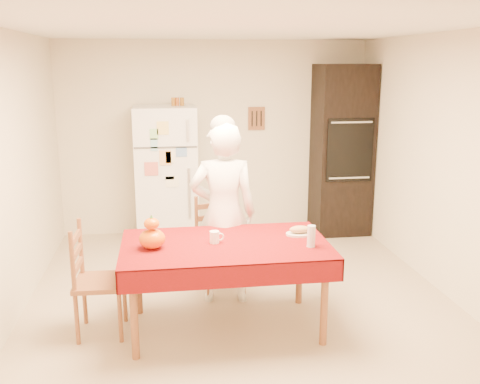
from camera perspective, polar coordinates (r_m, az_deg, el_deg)
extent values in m
plane|color=tan|center=(5.25, -0.04, -11.25)|extent=(4.50, 4.50, 0.00)
cube|color=beige|center=(7.07, -2.69, 5.77)|extent=(4.00, 0.02, 2.50)
cube|color=beige|center=(2.73, 6.83, -6.91)|extent=(4.00, 0.02, 2.50)
cube|color=beige|center=(4.99, -23.42, 1.42)|extent=(0.02, 4.50, 2.50)
cube|color=beige|center=(5.51, 21.02, 2.69)|extent=(0.02, 4.50, 2.50)
cube|color=white|center=(4.78, -0.04, 17.12)|extent=(4.00, 4.50, 0.02)
cube|color=brown|center=(7.10, 1.77, 7.85)|extent=(0.22, 0.02, 0.30)
cube|color=white|center=(6.74, -7.85, 1.83)|extent=(0.75, 0.70, 1.70)
cube|color=silver|center=(6.28, -5.57, 6.60)|extent=(0.03, 0.03, 0.25)
cube|color=silver|center=(6.41, -5.42, -0.07)|extent=(0.03, 0.03, 0.60)
cube|color=black|center=(7.13, 10.79, 4.40)|extent=(0.70, 0.60, 2.20)
cube|color=black|center=(6.83, 11.65, 4.39)|extent=(0.59, 0.02, 0.80)
cylinder|color=brown|center=(4.20, -11.23, -12.83)|extent=(0.06, 0.06, 0.71)
cylinder|color=brown|center=(4.91, -10.82, -8.81)|extent=(0.06, 0.06, 0.71)
cylinder|color=brown|center=(4.37, 8.98, -11.66)|extent=(0.06, 0.06, 0.71)
cylinder|color=brown|center=(5.05, 6.36, -7.98)|extent=(0.06, 0.06, 0.71)
cube|color=brown|center=(4.43, -1.58, -5.86)|extent=(1.60, 0.90, 0.04)
cube|color=#550C04|center=(4.42, -1.58, -5.54)|extent=(1.70, 1.00, 0.01)
cylinder|color=brown|center=(5.11, -3.37, -9.34)|extent=(0.04, 0.04, 0.43)
cylinder|color=brown|center=(5.41, -4.57, -8.04)|extent=(0.04, 0.04, 0.43)
cylinder|color=brown|center=(5.23, 0.40, -8.77)|extent=(0.04, 0.04, 0.43)
cylinder|color=brown|center=(5.53, -0.99, -7.53)|extent=(0.04, 0.04, 0.43)
cube|color=brown|center=(5.24, -2.15, -6.02)|extent=(0.51, 0.49, 0.04)
cube|color=brown|center=(5.31, -2.82, -2.90)|extent=(0.36, 0.12, 0.50)
cylinder|color=brown|center=(4.51, -12.66, -12.92)|extent=(0.04, 0.04, 0.43)
cylinder|color=brown|center=(4.57, -17.01, -12.88)|extent=(0.04, 0.04, 0.43)
cylinder|color=brown|center=(4.84, -12.20, -11.03)|extent=(0.04, 0.04, 0.43)
cylinder|color=brown|center=(4.89, -16.24, -11.02)|extent=(0.04, 0.04, 0.43)
cube|color=brown|center=(4.60, -14.70, -9.29)|extent=(0.41, 0.43, 0.04)
cube|color=brown|center=(4.54, -17.02, -6.38)|extent=(0.04, 0.36, 0.50)
imported|color=white|center=(4.94, -1.79, -2.33)|extent=(0.65, 0.45, 1.70)
cylinder|color=white|center=(4.41, -2.74, -4.82)|extent=(0.08, 0.08, 0.10)
ellipsoid|color=#C43D04|center=(4.33, -9.35, -4.94)|extent=(0.21, 0.21, 0.16)
ellipsoid|color=#E54B05|center=(4.30, -9.41, -3.36)|extent=(0.12, 0.12, 0.09)
cylinder|color=silver|center=(4.35, 7.61, -4.69)|extent=(0.07, 0.07, 0.18)
cylinder|color=silver|center=(4.65, 6.38, -4.46)|extent=(0.24, 0.24, 0.02)
ellipsoid|color=#996F4B|center=(4.64, 6.39, -3.98)|extent=(0.18, 0.10, 0.06)
cylinder|color=#965D1B|center=(6.67, -7.13, 9.54)|extent=(0.05, 0.05, 0.10)
cylinder|color=#91481A|center=(6.67, -6.72, 9.56)|extent=(0.05, 0.05, 0.10)
cylinder|color=#8C5719|center=(6.67, -6.20, 9.57)|extent=(0.05, 0.05, 0.10)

